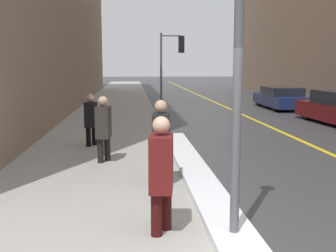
# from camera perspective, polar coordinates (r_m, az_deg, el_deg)

# --- Properties ---
(sidewalk_slab) EXTENTS (4.00, 80.00, 0.01)m
(sidewalk_slab) POSITION_cam_1_polar(r_m,az_deg,el_deg) (19.64, -7.41, 1.52)
(sidewalk_slab) COLOR #9E9B93
(sidewalk_slab) RESTS_ON ground
(road_centre_stripe) EXTENTS (0.16, 80.00, 0.00)m
(road_centre_stripe) POSITION_cam_1_polar(r_m,az_deg,el_deg) (20.28, 9.78, 1.67)
(road_centre_stripe) COLOR gold
(road_centre_stripe) RESTS_ON ground
(snow_bank_curb) EXTENTS (0.63, 9.27, 0.11)m
(snow_bank_curb) POSITION_cam_1_polar(r_m,az_deg,el_deg) (9.12, 3.58, -5.95)
(snow_bank_curb) COLOR white
(snow_bank_curb) RESTS_ON ground
(lamp_post) EXTENTS (0.28, 0.28, 4.59)m
(lamp_post) POSITION_cam_1_polar(r_m,az_deg,el_deg) (5.40, 9.58, 13.27)
(lamp_post) COLOR #515156
(lamp_post) RESTS_ON ground
(traffic_light_near) EXTENTS (1.31, 0.33, 3.99)m
(traffic_light_near) POSITION_cam_1_polar(r_m,az_deg,el_deg) (22.95, 0.73, 9.75)
(traffic_light_near) COLOR #515156
(traffic_light_near) RESTS_ON ground
(pedestrian_nearside) EXTENTS (0.37, 0.75, 1.62)m
(pedestrian_nearside) POSITION_cam_1_polar(r_m,az_deg,el_deg) (5.69, -0.90, -5.90)
(pedestrian_nearside) COLOR #340C0C
(pedestrian_nearside) RESTS_ON ground
(pedestrian_with_shoulder_bag) EXTENTS (0.37, 0.76, 1.64)m
(pedestrian_with_shoulder_bag) POSITION_cam_1_polar(r_m,az_deg,el_deg) (8.03, -0.95, -1.64)
(pedestrian_with_shoulder_bag) COLOR black
(pedestrian_with_shoulder_bag) RESTS_ON ground
(pedestrian_in_glasses) EXTENTS (0.36, 0.54, 1.57)m
(pedestrian_in_glasses) POSITION_cam_1_polar(r_m,az_deg,el_deg) (10.00, -8.74, 0.03)
(pedestrian_in_glasses) COLOR black
(pedestrian_in_glasses) RESTS_ON ground
(pedestrian_trailing) EXTENTS (0.34, 0.51, 1.49)m
(pedestrian_trailing) POSITION_cam_1_polar(r_m,az_deg,el_deg) (12.05, -10.40, 1.15)
(pedestrian_trailing) COLOR black
(pedestrian_trailing) RESTS_ON ground
(parked_car_navy) EXTENTS (1.84, 4.51, 1.14)m
(parked_car_navy) POSITION_cam_1_polar(r_m,az_deg,el_deg) (23.17, 15.06, 3.69)
(parked_car_navy) COLOR navy
(parked_car_navy) RESTS_ON ground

